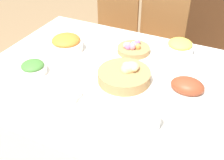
{
  "coord_description": "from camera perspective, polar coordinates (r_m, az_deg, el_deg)",
  "views": [
    {
      "loc": [
        0.56,
        -1.21,
        1.68
      ],
      "look_at": [
        0.03,
        -0.09,
        0.78
      ],
      "focal_mm": 45.0,
      "sensor_mm": 36.0,
      "label": 1
    }
  ],
  "objects": [
    {
      "name": "ground_plane",
      "position": [
        2.14,
        0.41,
        -15.7
      ],
      "size": [
        12.0,
        12.0,
        0.0
      ],
      "primitive_type": "plane",
      "color": "#937551"
    },
    {
      "name": "dining_table",
      "position": [
        1.87,
        0.46,
        -8.6
      ],
      "size": [
        1.58,
        1.19,
        0.74
      ],
      "color": "white",
      "rests_on": "ground"
    },
    {
      "name": "chair_far_left",
      "position": [
        2.63,
        -0.17,
        9.58
      ],
      "size": [
        0.45,
        0.45,
        0.96
      ],
      "rotation": [
        0.0,
        0.0,
        -0.07
      ],
      "color": "brown",
      "rests_on": "ground"
    },
    {
      "name": "chair_far_center",
      "position": [
        2.49,
        8.99,
        7.55
      ],
      "size": [
        0.45,
        0.45,
        0.96
      ],
      "rotation": [
        0.0,
        0.0,
        -0.08
      ],
      "color": "brown",
      "rests_on": "ground"
    },
    {
      "name": "sideboard",
      "position": [
        3.39,
        18.77,
        13.32
      ],
      "size": [
        1.19,
        0.44,
        0.96
      ],
      "color": "#4C2D19",
      "rests_on": "ground"
    },
    {
      "name": "bread_basket",
      "position": [
        1.58,
        2.65,
        1.1
      ],
      "size": [
        0.3,
        0.3,
        0.11
      ],
      "color": "#AD8451",
      "rests_on": "dining_table"
    },
    {
      "name": "egg_basket",
      "position": [
        1.86,
        4.36,
        6.4
      ],
      "size": [
        0.21,
        0.21,
        0.08
      ],
      "color": "#AD8451",
      "rests_on": "dining_table"
    },
    {
      "name": "ham_platter",
      "position": [
        1.55,
        15.04,
        -1.37
      ],
      "size": [
        0.28,
        0.19,
        0.09
      ],
      "color": "silver",
      "rests_on": "dining_table"
    },
    {
      "name": "carrot_bowl",
      "position": [
        1.89,
        -9.27,
        7.39
      ],
      "size": [
        0.22,
        0.22,
        0.1
      ],
      "color": "silver",
      "rests_on": "dining_table"
    },
    {
      "name": "green_salad_bowl",
      "position": [
        1.7,
        -15.75,
        2.37
      ],
      "size": [
        0.15,
        0.15,
        0.08
      ],
      "color": "silver",
      "rests_on": "dining_table"
    },
    {
      "name": "pineapple_bowl",
      "position": [
        1.9,
        13.61,
        6.65
      ],
      "size": [
        0.19,
        0.19,
        0.09
      ],
      "color": "silver",
      "rests_on": "dining_table"
    },
    {
      "name": "dinner_plate",
      "position": [
        1.29,
        -3.49,
        -10.4
      ],
      "size": [
        0.25,
        0.25,
        0.01
      ],
      "color": "silver",
      "rests_on": "dining_table"
    },
    {
      "name": "fork",
      "position": [
        1.35,
        -9.11,
        -8.39
      ],
      "size": [
        0.02,
        0.18,
        0.0
      ],
      "rotation": [
        0.0,
        0.0,
        -0.03
      ],
      "color": "silver",
      "rests_on": "dining_table"
    },
    {
      "name": "knife",
      "position": [
        1.25,
        2.69,
        -12.62
      ],
      "size": [
        0.02,
        0.18,
        0.0
      ],
      "rotation": [
        0.0,
        0.0,
        -0.03
      ],
      "color": "silver",
      "rests_on": "dining_table"
    },
    {
      "name": "spoon",
      "position": [
        1.24,
        3.99,
        -13.05
      ],
      "size": [
        0.02,
        0.18,
        0.0
      ],
      "rotation": [
        0.0,
        0.0,
        0.03
      ],
      "color": "silver",
      "rests_on": "dining_table"
    },
    {
      "name": "drinking_cup",
      "position": [
        1.29,
        8.35,
        -8.28
      ],
      "size": [
        0.07,
        0.07,
        0.09
      ],
      "color": "silver",
      "rests_on": "dining_table"
    },
    {
      "name": "butter_dish",
      "position": [
        1.49,
        -8.56,
        -2.9
      ],
      "size": [
        0.11,
        0.07,
        0.03
      ],
      "color": "silver",
      "rests_on": "dining_table"
    }
  ]
}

